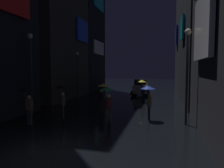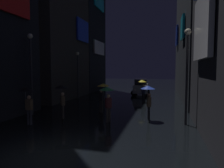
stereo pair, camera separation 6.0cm
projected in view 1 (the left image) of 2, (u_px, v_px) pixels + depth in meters
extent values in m
plane|color=black|center=(53.00, 158.00, 7.02)|extent=(120.00, 120.00, 0.00)
cube|color=#264CF9|center=(83.00, 31.00, 22.90)|extent=(0.20, 3.00, 2.45)
cube|color=black|center=(85.00, 3.00, 28.87)|extent=(4.00, 7.30, 25.57)
cube|color=white|center=(99.00, 48.00, 28.76)|extent=(0.20, 4.29, 1.86)
cube|color=#19D8F2|center=(99.00, 2.00, 28.41)|extent=(0.20, 4.01, 1.81)
cube|color=white|center=(203.00, 26.00, 8.65)|extent=(0.20, 3.48, 2.86)
cube|color=#19D8F2|center=(182.00, 28.00, 18.41)|extent=(0.20, 2.20, 2.06)
cube|color=black|center=(194.00, 12.00, 25.97)|extent=(4.00, 8.66, 21.29)
cube|color=#264CF9|center=(176.00, 36.00, 26.67)|extent=(0.20, 2.20, 2.53)
cylinder|color=black|center=(144.00, 98.00, 19.13)|extent=(0.12, 0.12, 0.85)
cylinder|color=black|center=(143.00, 97.00, 19.25)|extent=(0.12, 0.12, 0.85)
cube|color=#333859|center=(143.00, 90.00, 19.14)|extent=(0.40, 0.35, 0.60)
sphere|color=beige|center=(144.00, 86.00, 19.11)|extent=(0.22, 0.22, 0.22)
cylinder|color=#333859|center=(142.00, 89.00, 19.21)|extent=(0.09, 0.09, 0.50)
cylinder|color=slate|center=(142.00, 86.00, 19.19)|extent=(0.02, 0.02, 0.77)
cone|color=yellow|center=(142.00, 81.00, 19.15)|extent=(0.90, 0.90, 0.20)
cylinder|color=#38332D|center=(110.00, 115.00, 11.86)|extent=(0.12, 0.12, 0.85)
cylinder|color=#38332D|center=(107.00, 115.00, 11.73)|extent=(0.12, 0.12, 0.85)
cube|color=#4C1E23|center=(109.00, 103.00, 11.74)|extent=(0.37, 0.40, 0.60)
sphere|color=beige|center=(109.00, 96.00, 11.71)|extent=(0.22, 0.22, 0.22)
cylinder|color=#4C1E23|center=(107.00, 102.00, 11.58)|extent=(0.09, 0.09, 0.50)
cylinder|color=slate|center=(107.00, 97.00, 11.55)|extent=(0.02, 0.02, 0.77)
cone|color=green|center=(107.00, 88.00, 11.52)|extent=(0.90, 0.90, 0.20)
cylinder|color=black|center=(149.00, 114.00, 12.15)|extent=(0.12, 0.12, 0.85)
cylinder|color=black|center=(149.00, 113.00, 12.33)|extent=(0.12, 0.12, 0.85)
cube|color=brown|center=(149.00, 102.00, 12.19)|extent=(0.30, 0.39, 0.60)
sphere|color=#9E7051|center=(149.00, 95.00, 12.16)|extent=(0.22, 0.22, 0.22)
cylinder|color=brown|center=(148.00, 100.00, 12.37)|extent=(0.09, 0.09, 0.50)
cylinder|color=slate|center=(148.00, 95.00, 12.34)|extent=(0.02, 0.02, 0.77)
cone|color=#263FB2|center=(148.00, 87.00, 12.31)|extent=(0.90, 0.90, 0.20)
cylinder|color=#38332D|center=(100.00, 106.00, 14.56)|extent=(0.12, 0.12, 0.85)
cylinder|color=#38332D|center=(102.00, 107.00, 14.45)|extent=(0.12, 0.12, 0.85)
cube|color=black|center=(101.00, 97.00, 14.45)|extent=(0.40, 0.33, 0.60)
sphere|color=tan|center=(101.00, 91.00, 14.42)|extent=(0.22, 0.22, 0.22)
cylinder|color=black|center=(104.00, 96.00, 14.38)|extent=(0.09, 0.09, 0.50)
cylinder|color=slate|center=(104.00, 91.00, 14.36)|extent=(0.02, 0.02, 0.77)
cone|color=yellow|center=(103.00, 85.00, 14.33)|extent=(0.90, 0.90, 0.20)
cylinder|color=#2D2D38|center=(31.00, 117.00, 11.20)|extent=(0.12, 0.12, 0.85)
cylinder|color=#2D2D38|center=(28.00, 117.00, 11.25)|extent=(0.12, 0.12, 0.85)
cube|color=brown|center=(29.00, 105.00, 11.17)|extent=(0.34, 0.22, 0.60)
sphere|color=tan|center=(29.00, 97.00, 11.14)|extent=(0.22, 0.22, 0.22)
cylinder|color=brown|center=(26.00, 104.00, 11.17)|extent=(0.09, 0.09, 0.50)
cylinder|color=slate|center=(26.00, 98.00, 11.14)|extent=(0.02, 0.02, 0.77)
cone|color=black|center=(25.00, 89.00, 11.11)|extent=(0.90, 0.90, 0.20)
cylinder|color=#38332D|center=(63.00, 112.00, 12.62)|extent=(0.12, 0.12, 0.85)
cylinder|color=#38332D|center=(63.00, 112.00, 12.78)|extent=(0.12, 0.12, 0.85)
cube|color=brown|center=(63.00, 101.00, 12.64)|extent=(0.39, 0.40, 0.60)
sphere|color=beige|center=(63.00, 94.00, 12.62)|extent=(0.22, 0.22, 0.22)
cylinder|color=brown|center=(61.00, 99.00, 12.78)|extent=(0.09, 0.09, 0.50)
cylinder|color=slate|center=(61.00, 94.00, 12.76)|extent=(0.02, 0.02, 0.77)
cone|color=black|center=(61.00, 87.00, 12.72)|extent=(0.90, 0.90, 0.20)
cube|color=#99999E|center=(140.00, 88.00, 24.93)|extent=(1.98, 4.21, 0.90)
cube|color=black|center=(140.00, 82.00, 24.87)|extent=(1.57, 1.94, 0.70)
cylinder|color=black|center=(147.00, 93.00, 23.51)|extent=(0.65, 0.26, 0.64)
cylinder|color=black|center=(133.00, 93.00, 23.80)|extent=(0.65, 0.26, 0.64)
cylinder|color=black|center=(147.00, 91.00, 26.13)|extent=(0.65, 0.26, 0.64)
cylinder|color=black|center=(135.00, 91.00, 26.42)|extent=(0.65, 0.26, 0.64)
cube|color=white|center=(145.00, 90.00, 22.80)|extent=(0.20, 0.07, 0.14)
cube|color=white|center=(135.00, 90.00, 23.00)|extent=(0.20, 0.07, 0.14)
cylinder|color=#2D2D33|center=(187.00, 81.00, 11.11)|extent=(0.14, 0.14, 4.99)
sphere|color=#F9EFCC|center=(188.00, 32.00, 10.92)|extent=(0.36, 0.36, 0.36)
cylinder|color=#2D2D33|center=(31.00, 77.00, 13.59)|extent=(0.14, 0.14, 5.18)
sphere|color=#F9EFCC|center=(30.00, 36.00, 13.39)|extent=(0.36, 0.36, 0.36)
cylinder|color=#2D2D33|center=(78.00, 77.00, 20.96)|extent=(0.14, 0.14, 4.60)
sphere|color=#F9EFCC|center=(77.00, 53.00, 20.78)|extent=(0.36, 0.36, 0.36)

